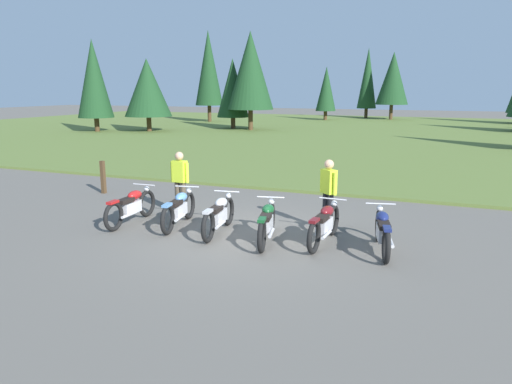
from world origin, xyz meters
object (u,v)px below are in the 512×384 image
Objects in this scene: motorcycle_silver at (219,215)px; trail_marker_post at (103,177)px; rider_in_hivis_vest at (180,179)px; rider_with_back_turned at (328,190)px; motorcycle_british_green at (267,222)px; motorcycle_sky_blue at (179,209)px; motorcycle_red at (131,206)px; motorcycle_navy at (383,231)px; motorcycle_maroon at (325,224)px.

trail_marker_post reaches higher than motorcycle_silver.
rider_with_back_turned is (3.92, 0.09, 0.00)m from rider_in_hivis_vest.
motorcycle_silver is at bearing 171.55° from motorcycle_british_green.
rider_with_back_turned is 1.61× the size of trail_marker_post.
motorcycle_silver is (1.15, -0.16, 0.00)m from motorcycle_sky_blue.
motorcycle_red is 2.37m from motorcycle_silver.
motorcycle_red and motorcycle_sky_blue have the same top height.
motorcycle_sky_blue is 4.80m from trail_marker_post.
motorcycle_sky_blue is 1.25× the size of rider_with_back_turned.
rider_in_hivis_vest is (-5.33, 1.01, 0.51)m from motorcycle_navy.
motorcycle_silver is at bearing -33.63° from rider_in_hivis_vest.
motorcycle_navy is 9.29m from trail_marker_post.
motorcycle_sky_blue is at bearing -179.87° from motorcycle_maroon.
rider_with_back_turned is at bearing -9.70° from trail_marker_post.
motorcycle_navy is at bearing -0.55° from motorcycle_sky_blue.
rider_in_hivis_vest is at bearing -178.65° from rider_with_back_turned.
motorcycle_silver is 2.59m from rider_with_back_turned.
rider_with_back_turned reaches higher than motorcycle_maroon.
motorcycle_navy is (6.01, 0.17, 0.00)m from motorcycle_red.
motorcycle_maroon is at bearing 2.68° from motorcycle_red.
motorcycle_red is at bearing -178.58° from motorcycle_silver.
motorcycle_red is 1.01× the size of motorcycle_sky_blue.
rider_with_back_turned reaches higher than motorcycle_silver.
motorcycle_red is 1.26× the size of rider_in_hivis_vest.
motorcycle_red is 4.80m from motorcycle_maroon.
rider_in_hivis_vest is (-4.11, 0.95, 0.51)m from motorcycle_maroon.
motorcycle_british_green is 1.00× the size of motorcycle_navy.
motorcycle_sky_blue is at bearing 10.06° from motorcycle_red.
rider_with_back_turned reaches higher than motorcycle_sky_blue.
trail_marker_post is at bearing 154.84° from motorcycle_silver.
motorcycle_sky_blue is 3.58m from rider_with_back_turned.
motorcycle_silver is 1.25× the size of rider_in_hivis_vest.
motorcycle_british_green is (1.25, -0.19, 0.00)m from motorcycle_silver.
motorcycle_red is 3.92m from trail_marker_post.
rider_with_back_turned is 7.69m from trail_marker_post.
motorcycle_british_green is at bearing -24.01° from rider_in_hivis_vest.
motorcycle_maroon is 4.25m from rider_in_hivis_vest.
rider_in_hivis_vest reaches higher than motorcycle_british_green.
motorcycle_british_green is 1.24× the size of rider_with_back_turned.
motorcycle_navy is at bearing 7.06° from motorcycle_british_green.
rider_in_hivis_vest is at bearing 155.99° from motorcycle_british_green.
motorcycle_british_green is at bearing -163.43° from motorcycle_maroon.
motorcycle_british_green and motorcycle_navy have the same top height.
motorcycle_maroon is 1.18m from rider_with_back_turned.
motorcycle_silver and motorcycle_british_green have the same top height.
motorcycle_red is at bearing -120.31° from rider_in_hivis_vest.
motorcycle_silver and motorcycle_navy have the same top height.
motorcycle_silver is at bearing -151.53° from rider_with_back_turned.
motorcycle_red is 1.00× the size of motorcycle_silver.
motorcycle_red is at bearing -40.86° from trail_marker_post.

